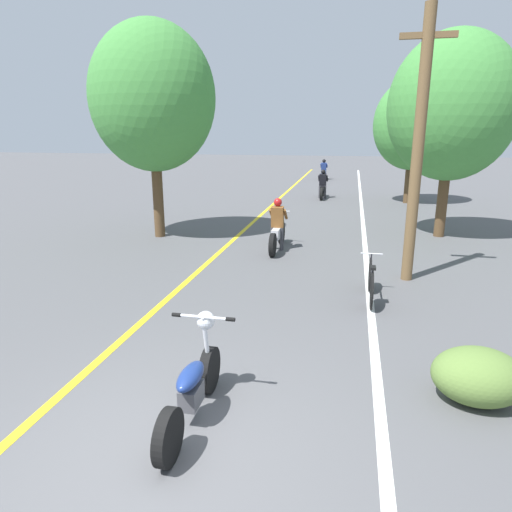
{
  "coord_description": "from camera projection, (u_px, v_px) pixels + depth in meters",
  "views": [
    {
      "loc": [
        1.78,
        -3.65,
        3.23
      ],
      "look_at": [
        0.04,
        4.66,
        0.9
      ],
      "focal_mm": 32.0,
      "sensor_mm": 36.0,
      "label": 1
    }
  ],
  "objects": [
    {
      "name": "ground_plane",
      "position": [
        159.0,
        459.0,
        4.65
      ],
      "size": [
        120.0,
        120.0,
        0.0
      ],
      "primitive_type": "plane",
      "color": "#515154"
    },
    {
      "name": "roadside_bush",
      "position": [
        478.0,
        376.0,
        5.55
      ],
      "size": [
        1.1,
        0.88,
        0.7
      ],
      "color": "#5B7A38",
      "rests_on": "ground"
    },
    {
      "name": "roadside_tree_right_far",
      "position": [
        413.0,
        124.0,
        20.31
      ],
      "size": [
        3.5,
        3.15,
        5.54
      ],
      "color": "#513A23",
      "rests_on": "ground"
    },
    {
      "name": "utility_pole",
      "position": [
        418.0,
        147.0,
        9.53
      ],
      "size": [
        1.1,
        0.24,
        5.65
      ],
      "color": "brown",
      "rests_on": "ground"
    },
    {
      "name": "motorcycle_rider_lead",
      "position": [
        277.0,
        231.0,
        12.74
      ],
      "size": [
        0.5,
        2.18,
        1.45
      ],
      "color": "black",
      "rests_on": "ground"
    },
    {
      "name": "lane_stripe_edge",
      "position": [
        363.0,
        225.0,
        16.15
      ],
      "size": [
        0.14,
        48.0,
        0.01
      ],
      "primitive_type": "cube",
      "color": "white",
      "rests_on": "ground"
    },
    {
      "name": "lane_stripe_center",
      "position": [
        254.0,
        221.0,
        16.93
      ],
      "size": [
        0.14,
        48.0,
        0.01
      ],
      "primitive_type": "cube",
      "color": "yellow",
      "rests_on": "ground"
    },
    {
      "name": "motorcycle_rider_mid",
      "position": [
        323.0,
        188.0,
        22.58
      ],
      "size": [
        0.5,
        2.13,
        1.41
      ],
      "color": "black",
      "rests_on": "ground"
    },
    {
      "name": "motorcycle_foreground",
      "position": [
        193.0,
        385.0,
        5.19
      ],
      "size": [
        0.78,
        1.95,
        1.12
      ],
      "color": "black",
      "rests_on": "ground"
    },
    {
      "name": "bicycle_parked",
      "position": [
        371.0,
        281.0,
        8.98
      ],
      "size": [
        0.44,
        1.73,
        0.83
      ],
      "color": "black",
      "rests_on": "ground"
    },
    {
      "name": "roadside_tree_right_near",
      "position": [
        452.0,
        107.0,
        13.48
      ],
      "size": [
        3.77,
        3.39,
        6.09
      ],
      "color": "#513A23",
      "rests_on": "ground"
    },
    {
      "name": "roadside_tree_left",
      "position": [
        152.0,
        98.0,
        13.4
      ],
      "size": [
        3.74,
        3.37,
        6.34
      ],
      "color": "#513A23",
      "rests_on": "ground"
    },
    {
      "name": "motorcycle_rider_far",
      "position": [
        324.0,
        172.0,
        31.19
      ],
      "size": [
        0.5,
        2.08,
        1.38
      ],
      "color": "black",
      "rests_on": "ground"
    }
  ]
}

